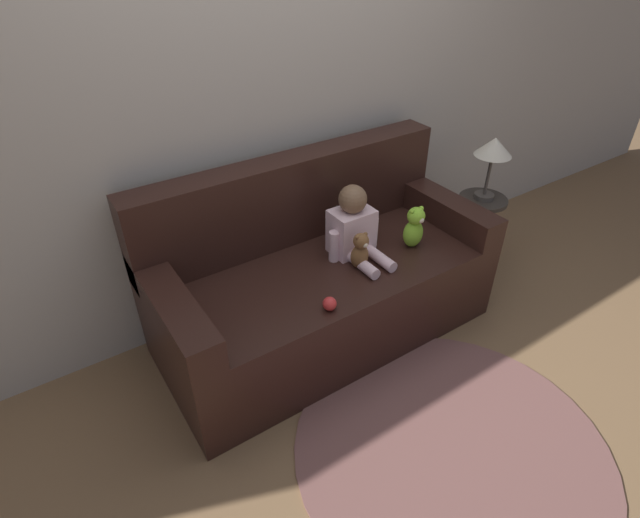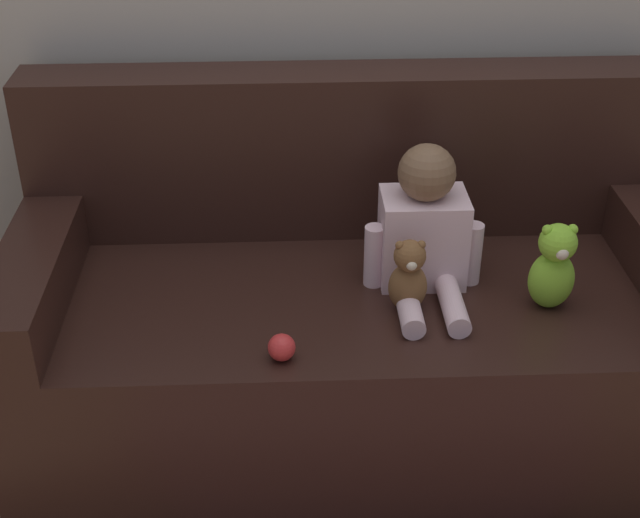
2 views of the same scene
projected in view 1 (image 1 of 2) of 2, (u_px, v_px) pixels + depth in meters
name	position (u px, v px, depth m)	size (l,w,h in m)	color
ground_plane	(325.00, 330.00, 2.86)	(12.00, 12.00, 0.00)	brown
wall_back	(270.00, 79.00, 2.46)	(8.00, 0.05, 2.60)	#ADA89E
couch	(320.00, 279.00, 2.71)	(1.79, 0.81, 0.95)	black
person_baby	(354.00, 228.00, 2.58)	(0.31, 0.36, 0.38)	silver
teddy_bear_brown	(360.00, 251.00, 2.50)	(0.10, 0.09, 0.20)	brown
plush_toy_side	(414.00, 227.00, 2.65)	(0.12, 0.11, 0.24)	#8CD133
toy_ball	(330.00, 304.00, 2.26)	(0.07, 0.07, 0.07)	red
floor_rug	(451.00, 448.00, 2.23)	(1.41, 1.41, 0.01)	brown
side_table	(489.00, 172.00, 3.01)	(0.30, 0.30, 0.90)	#332D28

